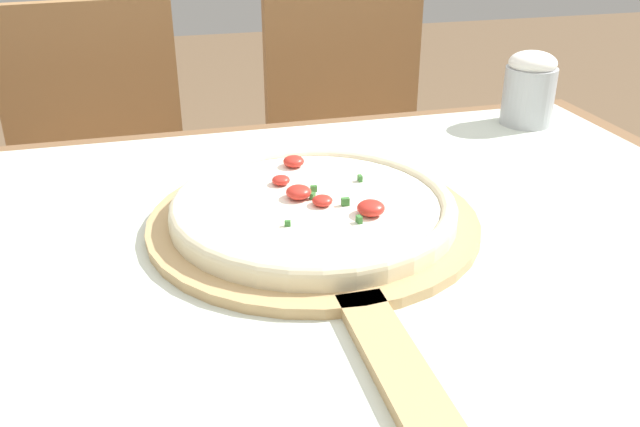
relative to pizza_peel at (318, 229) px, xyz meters
The scene contains 7 objects.
dining_table 0.14m from the pizza_peel, 83.32° to the right, with size 1.16×0.98×0.73m.
towel_cloth 0.07m from the pizza_peel, 83.32° to the right, with size 1.08×0.90×0.00m.
pizza_peel is the anchor object (origin of this frame).
pizza 0.03m from the pizza_peel, 89.63° to the left, with size 0.33×0.33×0.04m.
chair_left 0.86m from the pizza_peel, 109.68° to the left, with size 0.44×0.44×0.88m.
chair_right 0.87m from the pizza_peel, 69.49° to the left, with size 0.40×0.40×0.88m.
flour_cup 0.53m from the pizza_peel, 34.11° to the left, with size 0.08×0.08×0.12m.
Camera 1 is at (-0.18, -0.60, 1.10)m, focal length 38.00 mm.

